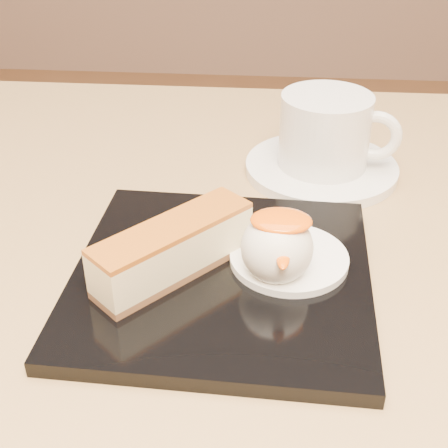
# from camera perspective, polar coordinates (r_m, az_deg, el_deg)

# --- Properties ---
(table) EXTENTS (0.80, 0.80, 0.72)m
(table) POSITION_cam_1_polar(r_m,az_deg,el_deg) (0.60, -5.34, -16.06)
(table) COLOR black
(table) RESTS_ON ground
(dessert_plate) EXTENTS (0.23, 0.23, 0.01)m
(dessert_plate) POSITION_cam_1_polar(r_m,az_deg,el_deg) (0.47, -0.20, -4.80)
(dessert_plate) COLOR black
(dessert_plate) RESTS_ON table
(cheesecake) EXTENTS (0.11, 0.12, 0.04)m
(cheesecake) POSITION_cam_1_polar(r_m,az_deg,el_deg) (0.45, -4.66, -2.28)
(cheesecake) COLOR brown
(cheesecake) RESTS_ON dessert_plate
(cream_smear) EXTENTS (0.09, 0.09, 0.01)m
(cream_smear) POSITION_cam_1_polar(r_m,az_deg,el_deg) (0.48, 5.96, -3.12)
(cream_smear) COLOR white
(cream_smear) RESTS_ON dessert_plate
(ice_cream_scoop) EXTENTS (0.05, 0.05, 0.05)m
(ice_cream_scoop) POSITION_cam_1_polar(r_m,az_deg,el_deg) (0.45, 4.86, -2.19)
(ice_cream_scoop) COLOR white
(ice_cream_scoop) RESTS_ON cream_smear
(mango_sauce) EXTENTS (0.04, 0.03, 0.01)m
(mango_sauce) POSITION_cam_1_polar(r_m,az_deg,el_deg) (0.44, 5.26, 0.31)
(mango_sauce) COLOR #FF5E08
(mango_sauce) RESTS_ON ice_cream_scoop
(mint_sprig) EXTENTS (0.04, 0.03, 0.00)m
(mint_sprig) POSITION_cam_1_polar(r_m,az_deg,el_deg) (0.49, 2.58, -0.89)
(mint_sprig) COLOR #347F29
(mint_sprig) RESTS_ON cream_smear
(saucer) EXTENTS (0.15, 0.15, 0.01)m
(saucer) POSITION_cam_1_polar(r_m,az_deg,el_deg) (0.63, 8.88, 5.08)
(saucer) COLOR white
(saucer) RESTS_ON table
(coffee_cup) EXTENTS (0.12, 0.09, 0.07)m
(coffee_cup) POSITION_cam_1_polar(r_m,az_deg,el_deg) (0.61, 9.41, 8.51)
(coffee_cup) COLOR white
(coffee_cup) RESTS_ON saucer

